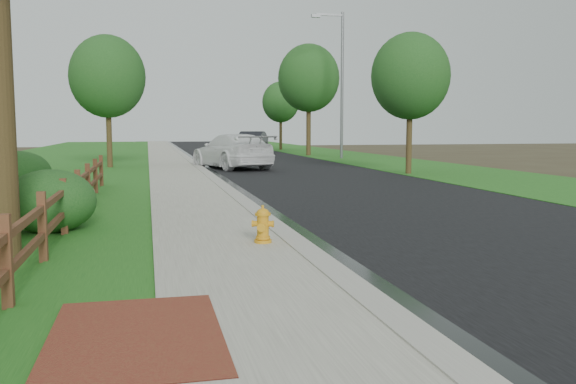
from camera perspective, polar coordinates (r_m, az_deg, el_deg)
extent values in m
plane|color=#392F1F|center=(7.33, 3.86, -10.15)|extent=(120.00, 120.00, 0.00)
cube|color=black|center=(42.31, -3.94, 3.33)|extent=(8.00, 90.00, 0.02)
cube|color=gray|center=(41.85, -9.64, 3.29)|extent=(0.40, 90.00, 0.12)
cube|color=black|center=(41.88, -9.16, 3.25)|extent=(0.50, 90.00, 0.00)
cube|color=gray|center=(41.80, -11.42, 3.24)|extent=(2.20, 90.00, 0.10)
cube|color=#1C5518|center=(41.79, -14.03, 3.15)|extent=(1.60, 90.00, 0.06)
cube|color=#1C5518|center=(42.20, -21.11, 2.94)|extent=(9.00, 90.00, 0.04)
cube|color=#1C5518|center=(43.92, 5.00, 3.43)|extent=(6.00, 90.00, 0.04)
cube|color=maroon|center=(6.07, -14.04, -13.26)|extent=(1.60, 2.40, 0.11)
cube|color=#53331B|center=(7.45, -24.84, -6.08)|extent=(0.12, 0.12, 1.10)
cube|color=#53331B|center=(9.77, -21.98, -3.17)|extent=(0.12, 0.12, 1.10)
cube|color=#53331B|center=(12.13, -20.23, -1.38)|extent=(0.12, 0.12, 1.10)
cube|color=#53331B|center=(14.49, -19.05, -0.17)|extent=(0.12, 0.12, 1.10)
cube|color=#53331B|center=(16.87, -18.21, 0.70)|extent=(0.12, 0.12, 1.10)
cube|color=#53331B|center=(19.25, -17.57, 1.35)|extent=(0.12, 0.12, 1.10)
cube|color=#53331B|center=(21.64, -17.07, 1.86)|extent=(0.12, 0.12, 1.10)
cube|color=#53331B|center=(8.62, -23.19, -5.08)|extent=(0.08, 2.35, 0.10)
cube|color=#53331B|center=(8.56, -23.30, -2.45)|extent=(0.08, 2.35, 0.10)
cube|color=#53331B|center=(10.96, -20.99, -2.70)|extent=(0.08, 2.35, 0.10)
cube|color=#53331B|center=(10.91, -21.07, -0.62)|extent=(0.08, 2.35, 0.10)
cube|color=#53331B|center=(13.32, -19.57, -1.15)|extent=(0.08, 2.35, 0.10)
cube|color=#53331B|center=(13.28, -19.64, 0.56)|extent=(0.08, 2.35, 0.10)
cube|color=#53331B|center=(15.69, -18.59, -0.07)|extent=(0.08, 2.35, 0.10)
cube|color=#53331B|center=(15.66, -18.64, 1.39)|extent=(0.08, 2.35, 0.10)
cube|color=#53331B|center=(18.07, -17.86, 0.73)|extent=(0.08, 2.35, 0.10)
cube|color=#53331B|center=(18.04, -17.90, 2.00)|extent=(0.08, 2.35, 0.10)
cube|color=#53331B|center=(20.45, -17.30, 1.34)|extent=(0.08, 2.35, 0.10)
cube|color=#53331B|center=(20.43, -17.33, 2.46)|extent=(0.08, 2.35, 0.10)
cylinder|color=orange|center=(10.36, -2.36, -4.60)|extent=(0.29, 0.29, 0.05)
cylinder|color=orange|center=(10.32, -2.37, -3.32)|extent=(0.20, 0.20, 0.45)
cylinder|color=orange|center=(10.35, -2.36, -4.27)|extent=(0.24, 0.24, 0.04)
cylinder|color=orange|center=(10.29, -2.37, -2.08)|extent=(0.27, 0.27, 0.04)
ellipsoid|color=orange|center=(10.29, -2.37, -1.99)|extent=(0.22, 0.22, 0.16)
cylinder|color=orange|center=(10.27, -2.38, -1.41)|extent=(0.05, 0.05, 0.06)
cylinder|color=orange|center=(10.19, -2.47, -3.30)|extent=(0.16, 0.14, 0.13)
cylinder|color=orange|center=(10.33, -3.18, -2.97)|extent=(0.14, 0.13, 0.10)
cylinder|color=orange|center=(10.29, -1.56, -3.00)|extent=(0.14, 0.13, 0.10)
imported|color=white|center=(30.10, -5.26, 3.83)|extent=(3.91, 6.26, 1.69)
imported|color=black|center=(41.77, -4.92, 4.23)|extent=(3.04, 4.31, 1.36)
imported|color=black|center=(47.86, -3.44, 4.68)|extent=(3.53, 5.43, 1.69)
cylinder|color=slate|center=(39.53, 5.08, 9.82)|extent=(0.19, 0.19, 9.25)
cube|color=slate|center=(39.83, 3.96, 16.21)|extent=(1.85, 0.14, 0.12)
cube|color=slate|center=(39.57, 2.62, 16.14)|extent=(0.57, 0.23, 0.19)
ellipsoid|color=brown|center=(16.39, -19.40, -0.19)|extent=(1.28, 1.14, 0.70)
ellipsoid|color=#184318|center=(12.63, -21.32, -0.81)|extent=(2.16, 2.16, 1.24)
ellipsoid|color=#184318|center=(20.01, -24.00, 1.63)|extent=(2.37, 2.37, 1.34)
cylinder|color=#3E3019|center=(31.81, -16.41, 5.74)|extent=(0.27, 0.27, 3.97)
ellipsoid|color=#184318|center=(31.91, -16.55, 10.33)|extent=(3.71, 3.71, 4.08)
cylinder|color=#3E3019|center=(26.94, 11.28, 5.55)|extent=(0.25, 0.25, 3.69)
ellipsoid|color=#184318|center=(27.03, 11.38, 10.59)|extent=(3.37, 3.37, 3.71)
cylinder|color=#3E3019|center=(43.63, 1.94, 6.57)|extent=(0.33, 0.33, 4.81)
ellipsoid|color=#184318|center=(43.76, 1.95, 10.61)|extent=(4.35, 4.35, 4.78)
cylinder|color=#3E3019|center=(54.51, -0.69, 5.90)|extent=(0.25, 0.25, 3.72)
ellipsoid|color=#184318|center=(54.55, -0.69, 8.42)|extent=(3.28, 3.28, 3.61)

